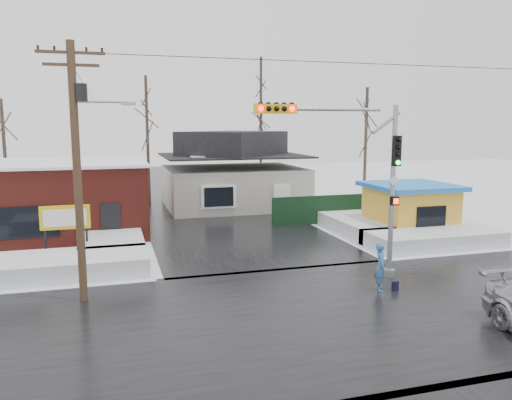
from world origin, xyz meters
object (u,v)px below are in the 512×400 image
object	(u,v)px
marquee_sign	(65,219)
kiosk	(410,208)
pedestrian	(381,267)
traffic_signal	(358,168)
utility_pole	(79,158)

from	to	relation	value
marquee_sign	kiosk	size ratio (longest dim) A/B	0.55
marquee_sign	pedestrian	world-z (taller)	marquee_sign
traffic_signal	kiosk	bearing A→B (deg)	44.84
pedestrian	kiosk	bearing A→B (deg)	-14.03
marquee_sign	pedestrian	size ratio (longest dim) A/B	1.39
utility_pole	pedestrian	distance (m)	11.62
marquee_sign	kiosk	bearing A→B (deg)	1.55
traffic_signal	marquee_sign	world-z (taller)	traffic_signal
utility_pole	kiosk	xyz separation A→B (m)	(17.43, 6.49, -3.65)
marquee_sign	kiosk	xyz separation A→B (m)	(18.50, 0.50, -0.46)
utility_pole	kiosk	bearing A→B (deg)	20.44
marquee_sign	pedestrian	distance (m)	14.21
pedestrian	traffic_signal	bearing A→B (deg)	36.15
traffic_signal	pedestrian	bearing A→B (deg)	-78.48
marquee_sign	utility_pole	bearing A→B (deg)	-79.87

